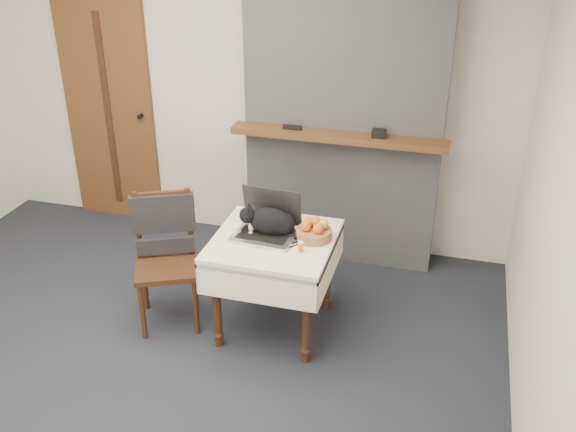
# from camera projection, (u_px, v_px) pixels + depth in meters

# --- Properties ---
(ground) EXTENTS (4.50, 4.50, 0.00)m
(ground) POSITION_uv_depth(u_px,v_px,m) (140.00, 372.00, 4.05)
(ground) COLOR black
(ground) RESTS_ON ground
(room_shell) EXTENTS (4.52, 4.01, 2.61)m
(room_shell) POSITION_uv_depth(u_px,v_px,m) (146.00, 79.00, 3.65)
(room_shell) COLOR beige
(room_shell) RESTS_ON ground
(door) EXTENTS (0.82, 0.10, 2.00)m
(door) POSITION_uv_depth(u_px,v_px,m) (110.00, 111.00, 5.58)
(door) COLOR brown
(door) RESTS_ON ground
(chimney) EXTENTS (1.62, 0.48, 2.60)m
(chimney) POSITION_uv_depth(u_px,v_px,m) (345.00, 102.00, 4.83)
(chimney) COLOR gray
(chimney) RESTS_ON ground
(side_table) EXTENTS (0.78, 0.78, 0.70)m
(side_table) POSITION_uv_depth(u_px,v_px,m) (274.00, 253.00, 4.22)
(side_table) COLOR #361E0E
(side_table) RESTS_ON ground
(laptop) EXTENTS (0.42, 0.36, 0.30)m
(laptop) POSITION_uv_depth(u_px,v_px,m) (267.00, 223.00, 4.19)
(laptop) COLOR #B7B7BC
(laptop) RESTS_ON side_table
(cat) EXTENTS (0.45, 0.23, 0.21)m
(cat) POSITION_uv_depth(u_px,v_px,m) (271.00, 222.00, 4.17)
(cat) COLOR black
(cat) RESTS_ON side_table
(cream_jar) EXTENTS (0.06, 0.06, 0.07)m
(cream_jar) POSITION_uv_depth(u_px,v_px,m) (237.00, 230.00, 4.19)
(cream_jar) COLOR white
(cream_jar) RESTS_ON side_table
(pill_bottle) EXTENTS (0.03, 0.03, 0.07)m
(pill_bottle) POSITION_uv_depth(u_px,v_px,m) (301.00, 246.00, 4.00)
(pill_bottle) COLOR #B26516
(pill_bottle) RESTS_ON side_table
(fruit_basket) EXTENTS (0.23, 0.23, 0.13)m
(fruit_basket) POSITION_uv_depth(u_px,v_px,m) (314.00, 231.00, 4.14)
(fruit_basket) COLOR #9A613E
(fruit_basket) RESTS_ON side_table
(desk_clutter) EXTENTS (0.12, 0.10, 0.01)m
(desk_clutter) POSITION_uv_depth(u_px,v_px,m) (298.00, 242.00, 4.12)
(desk_clutter) COLOR black
(desk_clutter) RESTS_ON side_table
(chair) EXTENTS (0.55, 0.55, 0.93)m
(chair) POSITION_uv_depth(u_px,v_px,m) (165.00, 240.00, 4.36)
(chair) COLOR #361E0E
(chair) RESTS_ON ground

